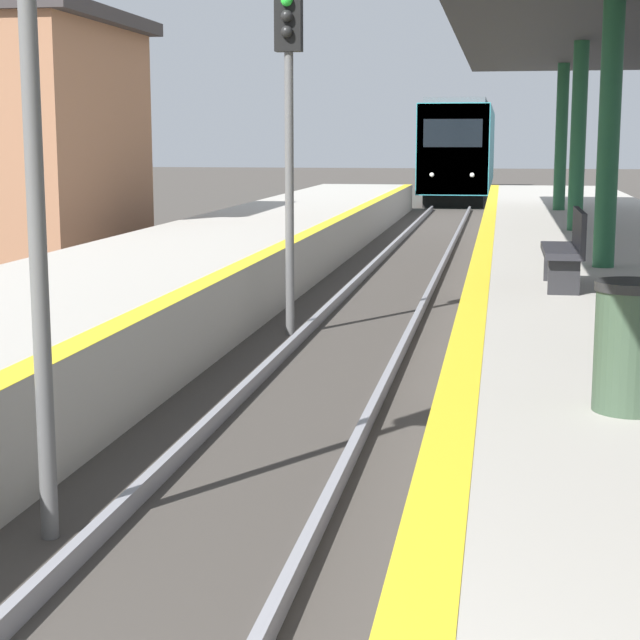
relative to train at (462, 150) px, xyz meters
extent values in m
cube|color=black|center=(0.00, 0.07, -1.92)|extent=(2.39, 18.74, 0.55)
cube|color=teal|center=(0.00, 0.07, 0.12)|extent=(2.81, 20.82, 3.53)
cube|color=#E54C19|center=(0.00, -10.26, 0.12)|extent=(2.75, 0.16, 3.46)
cube|color=black|center=(0.00, -10.32, 0.74)|extent=(2.25, 0.06, 1.06)
cube|color=#59595E|center=(0.00, 0.07, 2.00)|extent=(2.39, 19.78, 0.24)
sphere|color=white|center=(-0.77, -10.32, -0.85)|extent=(0.18, 0.18, 0.18)
sphere|color=white|center=(0.77, -10.32, -0.85)|extent=(0.18, 0.18, 0.18)
cylinder|color=#595959|center=(-1.09, -45.50, -0.26)|extent=(0.12, 0.12, 3.87)
cylinder|color=#595959|center=(-0.96, -37.63, -0.26)|extent=(0.12, 0.12, 3.87)
cube|color=black|center=(-0.96, -37.63, 2.12)|extent=(0.36, 0.20, 0.90)
sphere|color=green|center=(-0.96, -37.77, 2.32)|extent=(0.16, 0.16, 0.16)
sphere|color=black|center=(-0.96, -37.77, 2.12)|extent=(0.16, 0.16, 0.16)
sphere|color=black|center=(-0.96, -37.77, 1.92)|extent=(0.16, 0.16, 0.16)
cylinder|color=#1E5133|center=(3.32, -37.07, 0.55)|extent=(0.29, 0.29, 3.55)
cylinder|color=#1E5133|center=(3.32, -31.00, 0.55)|extent=(0.29, 0.29, 3.55)
cylinder|color=#1E5133|center=(3.32, -24.93, 0.55)|extent=(0.29, 0.29, 3.55)
cylinder|color=#384C38|center=(2.77, -45.13, -0.83)|extent=(0.48, 0.48, 0.78)
cylinder|color=#262626|center=(2.77, -45.13, -0.41)|extent=(0.50, 0.50, 0.06)
cube|color=#28282D|center=(2.63, -39.28, -0.78)|extent=(0.44, 1.51, 0.08)
cube|color=#28282D|center=(2.82, -39.28, -0.52)|extent=(0.06, 1.51, 0.44)
cube|color=#262628|center=(2.63, -39.88, -1.02)|extent=(0.35, 0.08, 0.40)
cube|color=#262628|center=(2.63, -38.67, -1.02)|extent=(0.35, 0.08, 0.40)
camera|label=1|loc=(1.92, -52.10, 0.51)|focal=60.00mm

